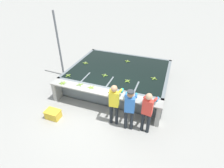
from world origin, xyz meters
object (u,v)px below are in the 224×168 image
Objects in this scene: worker_2 at (147,109)px; banana_bunch_ledge_1 at (80,85)px; banana_bunch_ledge_2 at (91,87)px; crate at (53,114)px; knife_1 at (111,92)px; worker_1 at (130,107)px; knife_0 at (128,96)px; banana_bunch_floating_2 at (85,63)px; banana_bunch_floating_3 at (127,61)px; support_post_left at (59,46)px; banana_bunch_floating_1 at (127,81)px; banana_bunch_floating_0 at (105,75)px; banana_bunch_floating_5 at (68,75)px; banana_bunch_ledge_0 at (63,83)px; worker_0 at (114,101)px.

banana_bunch_ledge_1 is (-2.74, 0.58, -0.03)m from worker_2.
banana_bunch_ledge_1 and banana_bunch_ledge_2 have the same top height.
worker_2 is at bearing 9.80° from crate.
knife_1 is (0.83, -0.01, -0.01)m from banana_bunch_ledge_2.
worker_1 is 4.54× the size of knife_0.
banana_bunch_floating_2 is 3.24m from knife_0.
support_post_left is (-3.17, -0.95, 0.71)m from banana_bunch_floating_3.
banana_bunch_floating_3 is at bearing 66.18° from crate.
crate is (-1.87, -1.12, -0.72)m from knife_1.
support_post_left is at bearing 167.10° from banana_bunch_floating_1.
banana_bunch_floating_2 is at bearing 149.50° from banana_bunch_floating_0.
banana_bunch_floating_3 is 2.73m from knife_1.
banana_bunch_ledge_2 reaches higher than crate.
banana_bunch_floating_3 is 3.38m from support_post_left.
crate is at bearing -80.69° from banana_bunch_floating_5.
worker_1 reaches higher than banana_bunch_floating_1.
support_post_left is at bearing 144.94° from banana_bunch_ledge_2.
banana_bunch_floating_0 is at bearing 82.45° from banana_bunch_ledge_2.
banana_bunch_ledge_2 is at bearing 5.31° from banana_bunch_ledge_0.
banana_bunch_ledge_0 reaches higher than knife_0.
worker_2 is 2.65m from banana_bunch_floating_0.
knife_1 is (2.14, -0.50, -0.01)m from banana_bunch_floating_5.
banana_bunch_floating_3 is 4.26m from crate.
banana_bunch_floating_5 is (-2.45, 1.06, -0.06)m from worker_0.
banana_bunch_floating_3 reaches higher than crate.
knife_0 is at bearing -2.70° from knife_1.
worker_0 is at bearing -60.67° from knife_1.
worker_2 is 4.18m from banana_bunch_floating_2.
knife_0 is 0.63× the size of crate.
worker_2 is at bearing 7.96° from worker_1.
crate is at bearing -170.20° from worker_2.
worker_2 reaches higher than knife_0.
banana_bunch_floating_1 is at bearing 108.55° from worker_1.
banana_bunch_floating_1 is at bearing 28.43° from banana_bunch_ledge_1.
banana_bunch_ledge_2 is 1.46m from knife_0.
banana_bunch_ledge_0 is (-2.35, -1.03, 0.00)m from banana_bunch_floating_1.
banana_bunch_floating_0 reaches higher than knife_1.
banana_bunch_ledge_1 is (-1.63, 0.60, -0.06)m from worker_0.
banana_bunch_floating_5 is (-1.45, -0.55, 0.00)m from banana_bunch_floating_0.
banana_bunch_ledge_1 is at bearing -40.69° from support_post_left.
worker_1 reaches higher than knife_0.
banana_bunch_ledge_1 is at bearing -113.02° from banana_bunch_floating_3.
banana_bunch_floating_3 is at bearing 57.06° from banana_bunch_ledge_0.
banana_bunch_floating_5 is (-3.00, 1.12, -0.05)m from worker_1.
support_post_left is (-2.03, 1.74, 0.71)m from banana_bunch_ledge_1.
worker_2 is 6.83× the size of banana_bunch_ledge_1.
banana_bunch_ledge_2 is 0.91× the size of knife_1.
banana_bunch_ledge_0 is 1.23× the size of banana_bunch_ledge_1.
support_post_left is at bearing 139.31° from banana_bunch_ledge_1.
banana_bunch_floating_0 is 1.25m from knife_1.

